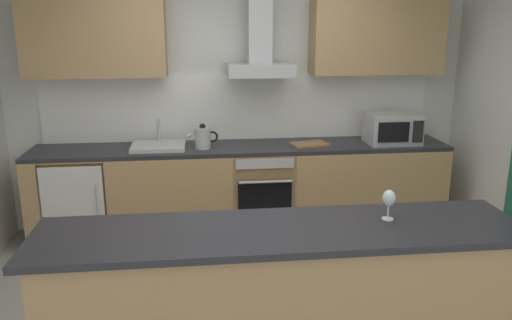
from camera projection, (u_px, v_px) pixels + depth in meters
name	position (u px, v px, depth m)	size (l,w,h in m)	color
ground	(262.00, 317.00, 3.68)	(5.56, 4.70, 0.02)	gray
wall_back	(239.00, 99.00, 5.16)	(5.56, 0.12, 2.60)	silver
backsplash_tile	(239.00, 107.00, 5.11)	(3.87, 0.02, 0.66)	white
counter_back	(243.00, 190.00, 5.02)	(4.01, 0.60, 0.90)	tan
counter_island	(281.00, 304.00, 2.93)	(2.73, 0.64, 0.95)	tan
upper_cabinets	(240.00, 38.00, 4.79)	(3.96, 0.32, 0.70)	tan
oven	(261.00, 189.00, 5.01)	(0.60, 0.62, 0.80)	slate
refrigerator	(80.00, 199.00, 4.83)	(0.58, 0.60, 0.85)	white
microwave	(392.00, 128.00, 4.98)	(0.50, 0.38, 0.30)	#B7BABC
sink	(158.00, 146.00, 4.79)	(0.50, 0.40, 0.26)	silver
kettle	(203.00, 137.00, 4.78)	(0.29, 0.15, 0.24)	#B7BABC
range_hood	(260.00, 52.00, 4.79)	(0.62, 0.45, 0.72)	#B7BABC
wine_glass	(389.00, 199.00, 2.90)	(0.08, 0.08, 0.18)	silver
chopping_board	(309.00, 144.00, 4.93)	(0.34, 0.22, 0.02)	#9E7247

